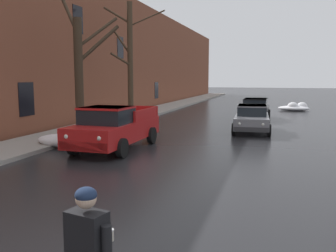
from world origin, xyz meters
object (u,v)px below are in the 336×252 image
Objects in this scene: sedan_grey_parked_kerbside_close at (252,118)px; fire_hydrant at (82,135)px; bare_tree_second_along_sidewalk at (81,71)px; pickup_truck_red_approaching_near_lane at (114,127)px; bare_tree_mid_block at (130,60)px; sedan_black_parked_kerbside_mid at (255,108)px.

sedan_grey_parked_kerbside_close reaches higher than fire_hydrant.
bare_tree_second_along_sidewalk reaches higher than sedan_grey_parked_kerbside_close.
fire_hydrant is at bearing 157.21° from pickup_truck_red_approaching_near_lane.
fire_hydrant is (0.67, -7.18, -3.55)m from bare_tree_mid_block.
pickup_truck_red_approaching_near_lane is 13.33m from sedan_black_parked_kerbside_mid.
bare_tree_second_along_sidewalk is at bearing 117.78° from fire_hydrant.
bare_tree_mid_block is 8.04m from fire_hydrant.
fire_hydrant is (-1.95, 0.82, -0.53)m from pickup_truck_red_approaching_near_lane.
bare_tree_mid_block is (-0.08, 6.07, 0.76)m from bare_tree_second_along_sidewalk.
sedan_grey_parked_kerbside_close is 5.93× the size of fire_hydrant.
bare_tree_second_along_sidewalk is 9.03m from sedan_grey_parked_kerbside_close.
bare_tree_mid_block reaches higher than bare_tree_second_along_sidewalk.
bare_tree_mid_block is 8.37m from sedan_grey_parked_kerbside_close.
bare_tree_second_along_sidewalk is at bearing 142.69° from pickup_truck_red_approaching_near_lane.
pickup_truck_red_approaching_near_lane is 2.18m from fire_hydrant.
bare_tree_second_along_sidewalk is at bearing -89.21° from bare_tree_mid_block.
sedan_black_parked_kerbside_mid is 6.23× the size of fire_hydrant.
sedan_grey_parked_kerbside_close is at bearing -88.13° from sedan_black_parked_kerbside_mid.
bare_tree_mid_block reaches higher than sedan_grey_parked_kerbside_close.
sedan_grey_parked_kerbside_close is at bearing 38.77° from fire_hydrant.
sedan_black_parked_kerbside_mid is at bearing 69.06° from pickup_truck_red_approaching_near_lane.
sedan_grey_parked_kerbside_close is at bearing 30.63° from bare_tree_second_along_sidewalk.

